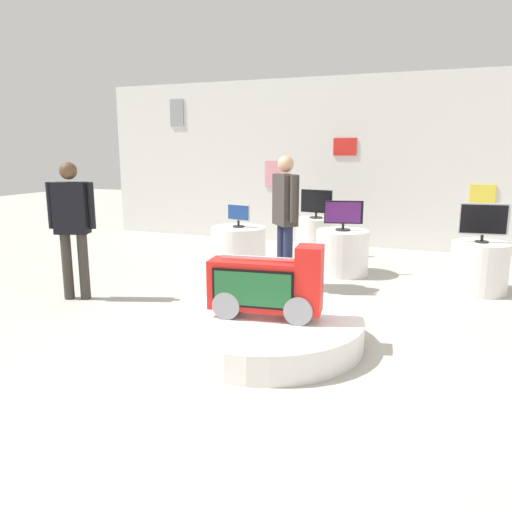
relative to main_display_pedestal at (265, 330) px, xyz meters
name	(u,v)px	position (x,y,z in m)	size (l,w,h in m)	color
ground_plane	(274,353)	(0.16, -0.19, -0.13)	(30.00, 30.00, 0.00)	#B2ADA3
back_wall_display	(373,163)	(0.16, 5.16, 1.41)	(10.86, 0.13, 3.07)	silver
main_display_pedestal	(265,330)	(0.00, 0.00, 0.00)	(1.81, 1.81, 0.26)	white
novelty_firetruck_tv	(267,288)	(0.02, 0.00, 0.41)	(1.06, 0.44, 0.69)	gray
display_pedestal_left_rear	(342,252)	(0.11, 2.92, 0.19)	(0.76, 0.76, 0.64)	white
tv_on_left_rear	(343,214)	(0.11, 2.92, 0.75)	(0.54, 0.21, 0.42)	black
display_pedestal_center_rear	(239,248)	(-1.41, 2.66, 0.19)	(0.82, 0.82, 0.64)	white
tv_on_center_rear	(238,214)	(-1.41, 2.66, 0.70)	(0.40, 0.18, 0.34)	black
display_pedestal_right_rear	(316,237)	(-0.59, 4.07, 0.19)	(0.64, 0.64, 0.64)	white
tv_on_right_rear	(316,203)	(-0.59, 4.07, 0.77)	(0.55, 0.22, 0.47)	black
display_pedestal_far_right	(479,267)	(1.91, 2.60, 0.19)	(0.69, 0.69, 0.64)	white
tv_on_far_right	(484,220)	(1.91, 2.60, 0.79)	(0.58, 0.16, 0.49)	black
shopper_browsing_near_truck	(72,221)	(-2.61, 0.51, 0.82)	(0.53, 0.31, 1.63)	#38332D
shopper_browsing_rear	(285,213)	(-0.42, 1.85, 0.87)	(0.40, 0.44, 1.70)	#1E233F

